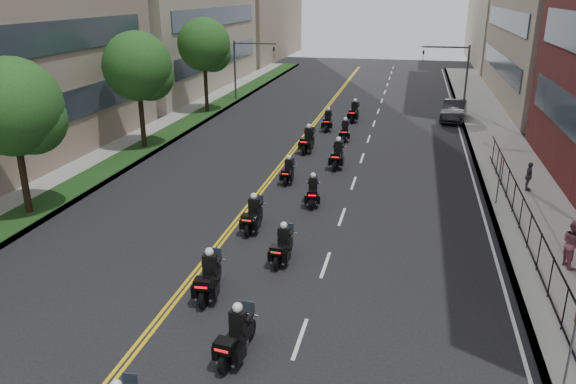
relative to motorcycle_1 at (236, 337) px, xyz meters
The scene contains 21 objects.
sidewalk_right 23.71m from the motorcycle_1, 63.97° to the left, with size 4.00×90.00×0.15m, color gray.
sidewalk_left 25.28m from the motorcycle_1, 122.55° to the left, with size 4.00×90.00×0.15m, color gray.
grass_strip 24.85m from the motorcycle_1, 121.00° to the left, with size 2.00×90.00×0.04m, color #163914.
iron_fence 12.54m from the motorcycle_1, 41.43° to the left, with size 0.05×28.00×1.50m.
street_trees 20.05m from the motorcycle_1, 130.31° to the left, with size 4.40×38.40×7.98m.
traffic_signal_right 39.23m from the motorcycle_1, 78.29° to the left, with size 4.09×0.20×5.60m.
traffic_signal_left 40.00m from the motorcycle_1, 106.21° to the left, with size 4.09×0.20×5.60m.
motorcycle_1 is the anchor object (origin of this frame).
motorcycle_2 3.66m from the motorcycle_1, 122.07° to the left, with size 0.63×2.41×1.78m.
motorcycle_3 6.20m from the motorcycle_1, 90.62° to the left, with size 0.57×2.21×1.63m.
motorcycle_4 9.12m from the motorcycle_1, 102.80° to the left, with size 0.54×2.32×1.71m.
motorcycle_5 12.59m from the motorcycle_1, 90.11° to the left, with size 0.66×2.18×1.61m.
motorcycle_6 15.76m from the motorcycle_1, 97.03° to the left, with size 0.47×2.06×1.53m.
motorcycle_7 19.01m from the motorcycle_1, 88.98° to the left, with size 0.58×2.51×1.85m.
motorcycle_8 22.08m from the motorcycle_1, 95.25° to the left, with size 0.68×2.50×1.85m.
motorcycle_9 25.46m from the motorcycle_1, 90.06° to the left, with size 0.57×2.24×1.65m.
motorcycle_10 28.31m from the motorcycle_1, 93.38° to the left, with size 0.56×2.36×1.74m.
motorcycle_11 31.65m from the motorcycle_1, 90.07° to the left, with size 0.66×2.51×1.85m.
parked_sedan 34.68m from the motorcycle_1, 77.00° to the left, with size 1.72×4.94×1.63m, color black.
pedestrian_b 13.31m from the motorcycle_1, 36.60° to the left, with size 0.90×0.70×1.85m, color #914F5B.
pedestrian_c 19.76m from the motorcycle_1, 57.48° to the left, with size 0.89×0.37×1.52m, color #404048.
Camera 1 is at (5.99, -9.30, 10.00)m, focal length 35.00 mm.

